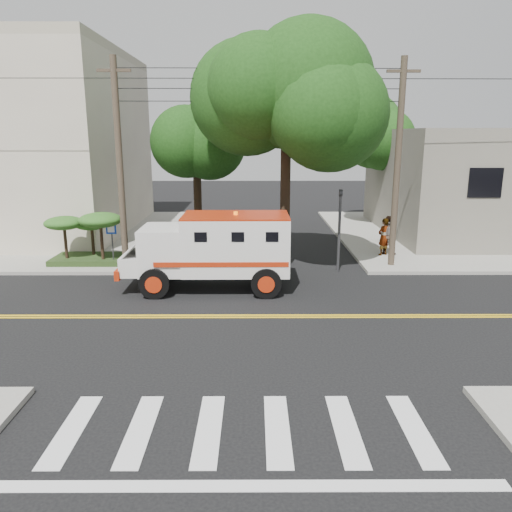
{
  "coord_description": "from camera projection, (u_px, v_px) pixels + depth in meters",
  "views": [
    {
      "loc": [
        0.13,
        -15.54,
        5.85
      ],
      "look_at": [
        0.19,
        1.88,
        1.6
      ],
      "focal_mm": 35.0,
      "sensor_mm": 36.0,
      "label": 1
    }
  ],
  "objects": [
    {
      "name": "accessibility_sign",
      "position": [
        112.0,
        238.0,
        22.14
      ],
      "size": [
        0.45,
        0.1,
        2.02
      ],
      "color": "#3F3F42",
      "rests_on": "ground"
    },
    {
      "name": "ground",
      "position": [
        250.0,
        316.0,
        16.49
      ],
      "size": [
        100.0,
        100.0,
        0.0
      ],
      "primitive_type": "plane",
      "color": "black",
      "rests_on": "ground"
    },
    {
      "name": "pedestrian_a",
      "position": [
        384.0,
        237.0,
        24.06
      ],
      "size": [
        0.79,
        0.73,
        1.81
      ],
      "primitive_type": "imported",
      "rotation": [
        0.0,
        0.0,
        3.73
      ],
      "color": "gray",
      "rests_on": "sidewalk_ne"
    },
    {
      "name": "sidewalk_nw",
      "position": [
        25.0,
        235.0,
        29.54
      ],
      "size": [
        17.0,
        17.0,
        0.15
      ],
      "primitive_type": "cube",
      "color": "gray",
      "rests_on": "ground"
    },
    {
      "name": "pedestrian_b",
      "position": [
        388.0,
        235.0,
        24.26
      ],
      "size": [
        1.16,
        1.09,
        1.89
      ],
      "primitive_type": "imported",
      "rotation": [
        0.0,
        0.0,
        2.6
      ],
      "color": "gray",
      "rests_on": "sidewalk_ne"
    },
    {
      "name": "traffic_signal",
      "position": [
        340.0,
        221.0,
        21.41
      ],
      "size": [
        0.15,
        0.18,
        3.6
      ],
      "color": "#3F3F42",
      "rests_on": "ground"
    },
    {
      "name": "palm_planter",
      "position": [
        87.0,
        230.0,
        22.51
      ],
      "size": [
        3.52,
        2.63,
        2.36
      ],
      "color": "#1E3314",
      "rests_on": "sidewalk_nw"
    },
    {
      "name": "utility_pole_right",
      "position": [
        397.0,
        167.0,
        21.47
      ],
      "size": [
        0.28,
        0.28,
        9.0
      ],
      "primitive_type": "cylinder",
      "color": "#382D23",
      "rests_on": "ground"
    },
    {
      "name": "building_right",
      "position": [
        506.0,
        182.0,
        29.39
      ],
      "size": [
        14.0,
        12.0,
        6.0
      ],
      "primitive_type": "cube",
      "color": "slate",
      "rests_on": "sidewalk_ne"
    },
    {
      "name": "tree_right",
      "position": [
        397.0,
        131.0,
        30.4
      ],
      "size": [
        4.8,
        4.5,
        8.2
      ],
      "color": "black",
      "rests_on": "ground"
    },
    {
      "name": "tree_left",
      "position": [
        202.0,
        137.0,
        26.57
      ],
      "size": [
        4.48,
        4.2,
        7.7
      ],
      "color": "black",
      "rests_on": "ground"
    },
    {
      "name": "utility_pole_left",
      "position": [
        120.0,
        167.0,
        21.23
      ],
      "size": [
        0.28,
        0.28,
        9.0
      ],
      "primitive_type": "cylinder",
      "color": "#382D23",
      "rests_on": "ground"
    },
    {
      "name": "armored_truck",
      "position": [
        214.0,
        247.0,
        19.06
      ],
      "size": [
        6.44,
        2.65,
        2.92
      ],
      "rotation": [
        0.0,
        0.0,
        0.01
      ],
      "color": "silver",
      "rests_on": "ground"
    },
    {
      "name": "tree_main",
      "position": [
        297.0,
        101.0,
        20.82
      ],
      "size": [
        6.08,
        5.7,
        9.85
      ],
      "color": "black",
      "rests_on": "ground"
    },
    {
      "name": "sidewalk_ne",
      "position": [
        479.0,
        234.0,
        29.63
      ],
      "size": [
        17.0,
        17.0,
        0.15
      ],
      "primitive_type": "cube",
      "color": "gray",
      "rests_on": "ground"
    }
  ]
}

